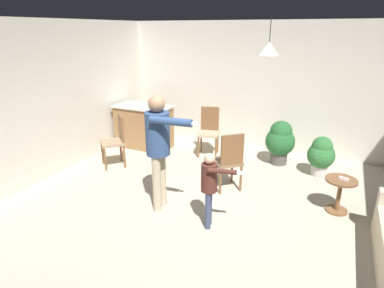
# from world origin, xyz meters

# --- Properties ---
(ground) EXTENTS (7.68, 7.68, 0.00)m
(ground) POSITION_xyz_m (0.00, 0.00, 0.00)
(ground) COLOR #B2A893
(wall_back) EXTENTS (6.40, 0.10, 2.70)m
(wall_back) POSITION_xyz_m (0.00, 3.20, 1.35)
(wall_back) COLOR silver
(wall_back) RESTS_ON ground
(wall_left) EXTENTS (0.10, 6.40, 2.70)m
(wall_left) POSITION_xyz_m (-3.20, 0.00, 1.35)
(wall_left) COLOR silver
(wall_left) RESTS_ON ground
(kitchen_counter) EXTENTS (1.26, 0.66, 0.95)m
(kitchen_counter) POSITION_xyz_m (-2.45, 2.12, 0.48)
(kitchen_counter) COLOR olive
(kitchen_counter) RESTS_ON ground
(side_table_by_couch) EXTENTS (0.44, 0.44, 0.52)m
(side_table_by_couch) POSITION_xyz_m (1.62, 0.98, 0.33)
(side_table_by_couch) COLOR brown
(side_table_by_couch) RESTS_ON ground
(person_adult) EXTENTS (0.86, 0.49, 1.70)m
(person_adult) POSITION_xyz_m (-0.77, -0.02, 1.05)
(person_adult) COLOR tan
(person_adult) RESTS_ON ground
(person_child) EXTENTS (0.58, 0.30, 1.06)m
(person_child) POSITION_xyz_m (0.07, -0.16, 0.66)
(person_child) COLOR #384260
(person_child) RESTS_ON ground
(dining_chair_by_counter) EXTENTS (0.59, 0.59, 1.00)m
(dining_chair_by_counter) POSITION_xyz_m (-0.05, 0.95, 0.55)
(dining_chair_by_counter) COLOR brown
(dining_chair_by_counter) RESTS_ON ground
(dining_chair_near_wall) EXTENTS (0.51, 0.51, 1.00)m
(dining_chair_near_wall) POSITION_xyz_m (-0.96, 2.32, 0.55)
(dining_chair_near_wall) COLOR brown
(dining_chair_near_wall) RESTS_ON ground
(dining_chair_centre_back) EXTENTS (0.59, 0.59, 1.00)m
(dining_chair_centre_back) POSITION_xyz_m (-2.35, 1.00, 0.55)
(dining_chair_centre_back) COLOR brown
(dining_chair_centre_back) RESTS_ON ground
(potted_plant_corner) EXTENTS (0.48, 0.48, 0.74)m
(potted_plant_corner) POSITION_xyz_m (1.27, 2.19, 0.41)
(potted_plant_corner) COLOR #B7B2AD
(potted_plant_corner) RESTS_ON ground
(potted_plant_by_wall) EXTENTS (0.57, 0.57, 0.87)m
(potted_plant_by_wall) POSITION_xyz_m (0.49, 2.43, 0.48)
(potted_plant_by_wall) COLOR #4C4742
(potted_plant_by_wall) RESTS_ON ground
(spare_remote_on_table) EXTENTS (0.13, 0.08, 0.04)m
(spare_remote_on_table) POSITION_xyz_m (1.65, 0.97, 0.54)
(spare_remote_on_table) COLOR white
(spare_remote_on_table) RESTS_ON side_table_by_couch
(ceiling_light_pendant) EXTENTS (0.32, 0.32, 0.55)m
(ceiling_light_pendant) POSITION_xyz_m (0.35, 1.44, 2.25)
(ceiling_light_pendant) COLOR silver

